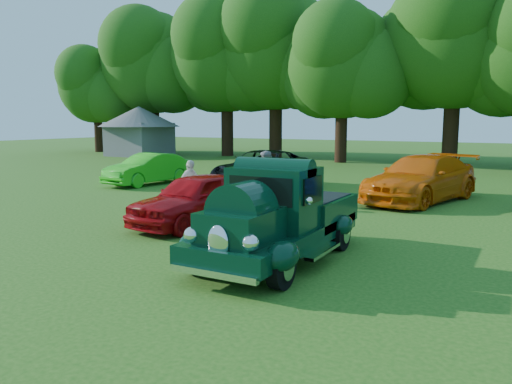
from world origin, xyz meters
The scene contains 11 objects.
ground centered at (0.00, 0.00, 0.00)m, with size 120.00×120.00×0.00m, color #205213.
hero_pickup centered at (1.15, -0.59, 0.81)m, with size 2.24×4.81×1.88m.
red_convertible centered at (-2.31, 1.40, 0.70)m, with size 1.65×4.09×1.39m, color #AB070B.
back_car_lime centered at (-9.21, 7.36, 0.68)m, with size 1.43×4.11×1.35m, color green.
back_car_black centered at (-4.13, 8.50, 0.78)m, with size 2.60×5.63×1.57m, color black.
back_car_orange centered at (2.15, 8.35, 0.79)m, with size 2.21×5.45×1.58m, color #D95A07.
spectator_pink centered at (-2.46, 4.54, 0.81)m, with size 0.59×0.39×1.62m, color #D05670.
spectator_grey centered at (-2.18, 5.16, 0.89)m, with size 0.87×0.67×1.78m, color gray.
spectator_white centered at (-3.74, 3.03, 0.78)m, with size 0.92×0.38×1.57m, color white.
gazebo centered at (-22.00, 21.00, 2.40)m, with size 6.40×6.40×3.90m.
tree_line centered at (-1.68, 23.95, 7.19)m, with size 62.10×10.75×12.44m.
Camera 1 is at (5.49, -9.34, 2.76)m, focal length 35.00 mm.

